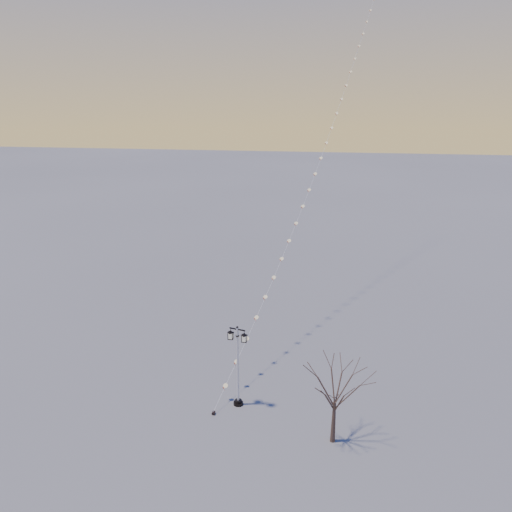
# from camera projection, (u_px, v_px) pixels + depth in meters

# --- Properties ---
(ground) EXTENTS (300.00, 300.00, 0.00)m
(ground) POSITION_uv_depth(u_px,v_px,m) (220.00, 441.00, 24.86)
(ground) COLOR slate
(ground) RESTS_ON ground
(street_lamp) EXTENTS (1.23, 0.62, 4.93)m
(street_lamp) POSITION_uv_depth(u_px,v_px,m) (238.00, 362.00, 27.00)
(street_lamp) COLOR black
(street_lamp) RESTS_ON ground
(bare_tree) EXTENTS (2.54, 2.54, 4.21)m
(bare_tree) POSITION_uv_depth(u_px,v_px,m) (335.00, 391.00, 23.94)
(bare_tree) COLOR #412F24
(bare_tree) RESTS_ON ground
(kite_train) EXTENTS (9.70, 38.49, 28.54)m
(kite_train) POSITION_uv_depth(u_px,v_px,m) (322.00, 132.00, 39.67)
(kite_train) COLOR black
(kite_train) RESTS_ON ground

